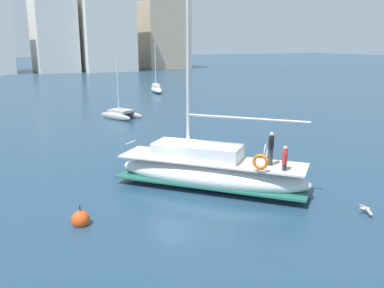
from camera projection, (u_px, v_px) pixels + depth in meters
The scene contains 7 objects.
ground_plane at pixel (178, 184), 20.82m from camera, with size 400.00×400.00×0.00m, color navy.
main_sailboat at pixel (209, 170), 20.10m from camera, with size 8.16×8.78×11.74m.
moored_sloop_near at pixel (121, 113), 38.67m from camera, with size 3.40×4.41×5.88m.
moored_sloop_far at pixel (156, 89), 58.63m from camera, with size 2.11×5.19×7.05m.
seagull at pixel (365, 209), 17.16m from camera, with size 0.59×1.05×0.17m.
mooring_buoy at pixel (81, 219), 16.15m from camera, with size 0.73×0.73×0.96m.
waterfront_buildings at pixel (21, 33), 95.38m from camera, with size 89.00×22.35×20.43m.
Camera 1 is at (-8.49, -17.80, 7.00)m, focal length 38.40 mm.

